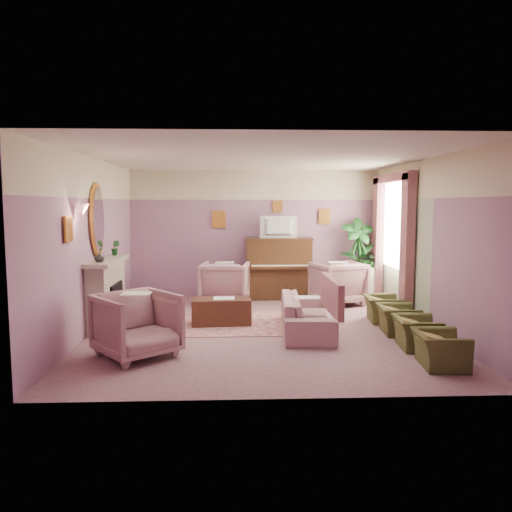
{
  "coord_description": "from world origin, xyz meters",
  "views": [
    {
      "loc": [
        -0.44,
        -8.09,
        2.06
      ],
      "look_at": [
        -0.09,
        0.4,
        1.17
      ],
      "focal_mm": 35.0,
      "sensor_mm": 36.0,
      "label": 1
    }
  ],
  "objects_px": {
    "sofa": "(307,308)",
    "olive_chair_a": "(440,344)",
    "piano": "(278,269)",
    "television": "(279,225)",
    "floral_armchair_left": "(225,281)",
    "olive_chair_d": "(383,305)",
    "floral_armchair_right": "(338,281)",
    "coffee_table": "(221,311)",
    "olive_chair_b": "(417,328)",
    "olive_chair_c": "(398,315)",
    "floral_armchair_front": "(137,321)",
    "side_table": "(365,282)"
  },
  "relations": [
    {
      "from": "television",
      "to": "sofa",
      "type": "xyz_separation_m",
      "value": [
        0.21,
        -2.86,
        -1.2
      ]
    },
    {
      "from": "olive_chair_d",
      "to": "sofa",
      "type": "bearing_deg",
      "value": -155.46
    },
    {
      "from": "floral_armchair_left",
      "to": "olive_chair_a",
      "type": "relative_size",
      "value": 1.41
    },
    {
      "from": "sofa",
      "to": "olive_chair_a",
      "type": "xyz_separation_m",
      "value": [
        1.44,
        -1.8,
        -0.1
      ]
    },
    {
      "from": "olive_chair_c",
      "to": "olive_chair_d",
      "type": "distance_m",
      "value": 0.82
    },
    {
      "from": "floral_armchair_front",
      "to": "olive_chair_a",
      "type": "distance_m",
      "value": 3.96
    },
    {
      "from": "television",
      "to": "coffee_table",
      "type": "xyz_separation_m",
      "value": [
        -1.19,
        -2.31,
        -1.38
      ]
    },
    {
      "from": "sofa",
      "to": "olive_chair_a",
      "type": "relative_size",
      "value": 2.85
    },
    {
      "from": "olive_chair_d",
      "to": "olive_chair_b",
      "type": "bearing_deg",
      "value": -90.0
    },
    {
      "from": "olive_chair_a",
      "to": "side_table",
      "type": "xyz_separation_m",
      "value": [
        0.24,
        4.6,
        0.05
      ]
    },
    {
      "from": "olive_chair_d",
      "to": "side_table",
      "type": "xyz_separation_m",
      "value": [
        0.24,
        2.14,
        0.05
      ]
    },
    {
      "from": "olive_chair_a",
      "to": "coffee_table",
      "type": "bearing_deg",
      "value": 140.19
    },
    {
      "from": "floral_armchair_left",
      "to": "side_table",
      "type": "bearing_deg",
      "value": 9.58
    },
    {
      "from": "side_table",
      "to": "piano",
      "type": "bearing_deg",
      "value": 176.46
    },
    {
      "from": "sofa",
      "to": "olive_chair_b",
      "type": "distance_m",
      "value": 1.75
    },
    {
      "from": "olive_chair_b",
      "to": "olive_chair_d",
      "type": "relative_size",
      "value": 1.0
    },
    {
      "from": "coffee_table",
      "to": "olive_chair_c",
      "type": "height_order",
      "value": "olive_chair_c"
    },
    {
      "from": "piano",
      "to": "olive_chair_b",
      "type": "bearing_deg",
      "value": -67.1
    },
    {
      "from": "olive_chair_b",
      "to": "olive_chair_d",
      "type": "xyz_separation_m",
      "value": [
        0.0,
        1.64,
        0.0
      ]
    },
    {
      "from": "olive_chair_b",
      "to": "television",
      "type": "bearing_deg",
      "value": 113.17
    },
    {
      "from": "piano",
      "to": "floral_armchair_right",
      "type": "xyz_separation_m",
      "value": [
        1.17,
        -0.71,
        -0.16
      ]
    },
    {
      "from": "floral_armchair_right",
      "to": "television",
      "type": "bearing_deg",
      "value": 150.76
    },
    {
      "from": "piano",
      "to": "floral_armchair_front",
      "type": "xyz_separation_m",
      "value": [
        -2.27,
        -4.13,
        -0.16
      ]
    },
    {
      "from": "television",
      "to": "sofa",
      "type": "relative_size",
      "value": 0.41
    },
    {
      "from": "piano",
      "to": "television",
      "type": "relative_size",
      "value": 1.75
    },
    {
      "from": "floral_armchair_front",
      "to": "olive_chair_c",
      "type": "bearing_deg",
      "value": 15.1
    },
    {
      "from": "olive_chair_c",
      "to": "floral_armchair_left",
      "type": "bearing_deg",
      "value": 138.88
    },
    {
      "from": "floral_armchair_left",
      "to": "olive_chair_b",
      "type": "distance_m",
      "value": 4.31
    },
    {
      "from": "floral_armchair_front",
      "to": "olive_chair_d",
      "type": "distance_m",
      "value": 4.34
    },
    {
      "from": "television",
      "to": "olive_chair_a",
      "type": "bearing_deg",
      "value": -70.57
    },
    {
      "from": "piano",
      "to": "sofa",
      "type": "bearing_deg",
      "value": -85.95
    },
    {
      "from": "floral_armchair_left",
      "to": "olive_chair_c",
      "type": "xyz_separation_m",
      "value": [
        2.8,
        -2.45,
        -0.19
      ]
    },
    {
      "from": "olive_chair_b",
      "to": "olive_chair_c",
      "type": "distance_m",
      "value": 0.82
    },
    {
      "from": "floral_armchair_right",
      "to": "coffee_table",
      "type": "bearing_deg",
      "value": -144.98
    },
    {
      "from": "sofa",
      "to": "floral_armchair_front",
      "type": "bearing_deg",
      "value": -153.77
    },
    {
      "from": "sofa",
      "to": "side_table",
      "type": "xyz_separation_m",
      "value": [
        1.68,
        2.8,
        -0.05
      ]
    },
    {
      "from": "olive_chair_d",
      "to": "floral_armchair_right",
      "type": "bearing_deg",
      "value": 107.04
    },
    {
      "from": "sofa",
      "to": "olive_chair_a",
      "type": "height_order",
      "value": "sofa"
    },
    {
      "from": "piano",
      "to": "floral_armchair_right",
      "type": "bearing_deg",
      "value": -31.07
    },
    {
      "from": "floral_armchair_right",
      "to": "floral_armchair_front",
      "type": "height_order",
      "value": "same"
    },
    {
      "from": "floral_armchair_left",
      "to": "olive_chair_a",
      "type": "height_order",
      "value": "floral_armchair_left"
    },
    {
      "from": "floral_armchair_right",
      "to": "floral_armchair_front",
      "type": "bearing_deg",
      "value": -135.08
    },
    {
      "from": "television",
      "to": "side_table",
      "type": "height_order",
      "value": "television"
    },
    {
      "from": "floral_armchair_left",
      "to": "sofa",
      "type": "bearing_deg",
      "value": -59.18
    },
    {
      "from": "floral_armchair_left",
      "to": "olive_chair_d",
      "type": "relative_size",
      "value": 1.41
    },
    {
      "from": "coffee_table",
      "to": "olive_chair_b",
      "type": "height_order",
      "value": "olive_chair_b"
    },
    {
      "from": "piano",
      "to": "television",
      "type": "distance_m",
      "value": 0.95
    },
    {
      "from": "floral_armchair_front",
      "to": "olive_chair_b",
      "type": "distance_m",
      "value": 3.92
    },
    {
      "from": "piano",
      "to": "television",
      "type": "xyz_separation_m",
      "value": [
        0.0,
        -0.05,
        0.95
      ]
    },
    {
      "from": "television",
      "to": "olive_chair_b",
      "type": "distance_m",
      "value": 4.38
    }
  ]
}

